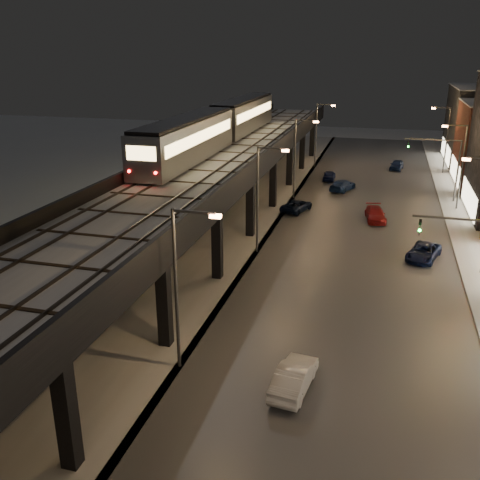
# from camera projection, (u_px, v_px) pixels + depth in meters

# --- Properties ---
(road_surface) EXTENTS (17.00, 120.00, 0.06)m
(road_surface) POSITION_uv_depth(u_px,v_px,m) (358.00, 245.00, 47.03)
(road_surface) COLOR #46474D
(road_surface) RESTS_ON ground
(sidewalk_right) EXTENTS (4.00, 120.00, 0.14)m
(sidewalk_right) POSITION_uv_depth(u_px,v_px,m) (480.00, 255.00, 44.54)
(sidewalk_right) COLOR #9FA1A8
(sidewalk_right) RESTS_ON ground
(under_viaduct_pavement) EXTENTS (11.00, 120.00, 0.06)m
(under_viaduct_pavement) POSITION_uv_depth(u_px,v_px,m) (212.00, 232.00, 50.37)
(under_viaduct_pavement) COLOR #9FA1A8
(under_viaduct_pavement) RESTS_ON ground
(elevated_viaduct) EXTENTS (9.00, 100.00, 6.30)m
(elevated_viaduct) POSITION_uv_depth(u_px,v_px,m) (200.00, 182.00, 45.61)
(elevated_viaduct) COLOR black
(elevated_viaduct) RESTS_ON ground
(viaduct_trackbed) EXTENTS (8.40, 100.00, 0.32)m
(viaduct_trackbed) POSITION_uv_depth(u_px,v_px,m) (200.00, 172.00, 45.47)
(viaduct_trackbed) COLOR #B2B7C1
(viaduct_trackbed) RESTS_ON elevated_viaduct
(viaduct_parapet_streetside) EXTENTS (0.30, 100.00, 1.10)m
(viaduct_parapet_streetside) POSITION_uv_depth(u_px,v_px,m) (249.00, 170.00, 44.26)
(viaduct_parapet_streetside) COLOR black
(viaduct_parapet_streetside) RESTS_ON elevated_viaduct
(viaduct_parapet_far) EXTENTS (0.30, 100.00, 1.10)m
(viaduct_parapet_far) POSITION_uv_depth(u_px,v_px,m) (153.00, 164.00, 46.41)
(viaduct_parapet_far) COLOR black
(viaduct_parapet_far) RESTS_ON elevated_viaduct
(streetlight_left_1) EXTENTS (2.57, 0.28, 9.00)m
(streetlight_left_1) POSITION_uv_depth(u_px,v_px,m) (181.00, 280.00, 27.26)
(streetlight_left_1) COLOR #38383A
(streetlight_left_1) RESTS_ON ground
(streetlight_left_2) EXTENTS (2.57, 0.28, 9.00)m
(streetlight_left_2) POSITION_uv_depth(u_px,v_px,m) (261.00, 193.00, 43.59)
(streetlight_left_2) COLOR #38383A
(streetlight_left_2) RESTS_ON ground
(streetlight_left_3) EXTENTS (2.57, 0.28, 9.00)m
(streetlight_left_3) POSITION_uv_depth(u_px,v_px,m) (297.00, 153.00, 59.93)
(streetlight_left_3) COLOR #38383A
(streetlight_left_3) RESTS_ON ground
(streetlight_right_3) EXTENTS (2.56, 0.28, 9.00)m
(streetlight_right_3) POSITION_uv_depth(u_px,v_px,m) (460.00, 161.00, 55.69)
(streetlight_right_3) COLOR #38383A
(streetlight_right_3) RESTS_ON ground
(streetlight_left_4) EXTENTS (2.57, 0.28, 9.00)m
(streetlight_left_4) POSITION_uv_depth(u_px,v_px,m) (318.00, 131.00, 76.27)
(streetlight_left_4) COLOR #38383A
(streetlight_left_4) RESTS_ON ground
(streetlight_right_4) EXTENTS (2.56, 0.28, 9.00)m
(streetlight_right_4) POSITION_uv_depth(u_px,v_px,m) (445.00, 136.00, 72.03)
(streetlight_right_4) COLOR #38383A
(streetlight_right_4) RESTS_ON ground
(traffic_light_rig_b) EXTENTS (6.10, 0.34, 7.00)m
(traffic_light_rig_b) POSITION_uv_depth(u_px,v_px,m) (448.00, 162.00, 58.88)
(traffic_light_rig_b) COLOR #38383A
(traffic_light_rig_b) RESTS_ON ground
(subway_train) EXTENTS (3.23, 39.47, 3.86)m
(subway_train) POSITION_uv_depth(u_px,v_px,m) (220.00, 125.00, 57.83)
(subway_train) COLOR gray
(subway_train) RESTS_ON viaduct_trackbed
(car_near_white) EXTENTS (1.98, 4.48, 1.43)m
(car_near_white) POSITION_uv_depth(u_px,v_px,m) (294.00, 378.00, 26.90)
(car_near_white) COLOR silver
(car_near_white) RESTS_ON ground
(car_mid_silver) EXTENTS (3.25, 4.80, 1.22)m
(car_mid_silver) POSITION_uv_depth(u_px,v_px,m) (297.00, 206.00, 56.50)
(car_mid_silver) COLOR black
(car_mid_silver) RESTS_ON ground
(car_mid_dark) EXTENTS (3.29, 4.97, 1.34)m
(car_mid_dark) POSITION_uv_depth(u_px,v_px,m) (342.00, 186.00, 64.65)
(car_mid_dark) COLOR #10224F
(car_mid_dark) RESTS_ON ground
(car_far_white) EXTENTS (1.62, 3.77, 1.27)m
(car_far_white) POSITION_uv_depth(u_px,v_px,m) (329.00, 176.00, 69.77)
(car_far_white) COLOR #0D153F
(car_far_white) RESTS_ON ground
(car_onc_dark) EXTENTS (3.32, 4.93, 1.26)m
(car_onc_dark) POSITION_uv_depth(u_px,v_px,m) (423.00, 253.00, 43.58)
(car_onc_dark) COLOR #0B1336
(car_onc_dark) RESTS_ON ground
(car_onc_white) EXTENTS (2.44, 4.63, 1.28)m
(car_onc_white) POSITION_uv_depth(u_px,v_px,m) (375.00, 215.00, 53.45)
(car_onc_white) COLOR maroon
(car_onc_white) RESTS_ON ground
(car_onc_red) EXTENTS (2.15, 4.13, 1.34)m
(car_onc_red) POSITION_uv_depth(u_px,v_px,m) (397.00, 165.00, 75.91)
(car_onc_red) COLOR #101D43
(car_onc_red) RESTS_ON ground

